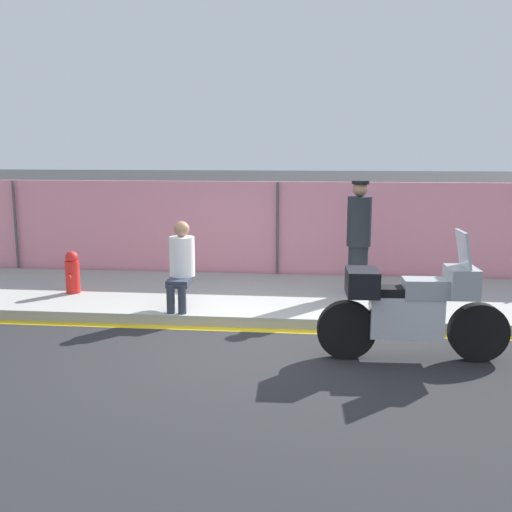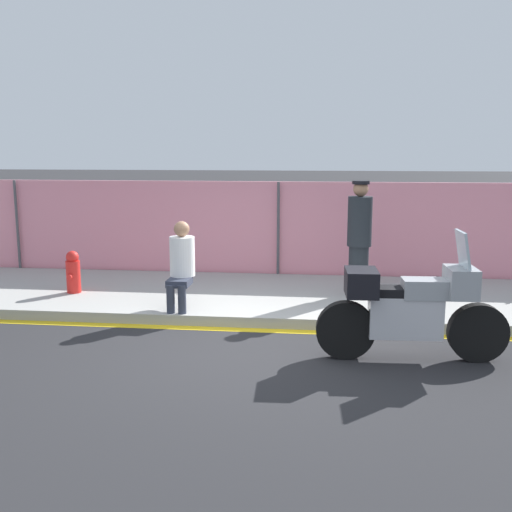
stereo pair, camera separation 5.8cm
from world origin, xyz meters
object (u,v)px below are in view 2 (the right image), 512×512
Objects in this scene: person_seated_on_curb at (181,260)px; motorcycle at (410,308)px; officer_standing at (359,237)px; fire_hydrant at (73,272)px.

motorcycle is at bearing -25.62° from person_seated_on_curb.
officer_standing is at bearing 23.06° from person_seated_on_curb.
officer_standing reaches higher than person_seated_on_curb.
motorcycle is 3.38m from person_seated_on_curb.
motorcycle is 1.76× the size of person_seated_on_curb.
person_seated_on_curb is at bearing -19.17° from fire_hydrant.
fire_hydrant is (-4.98, 2.13, -0.14)m from motorcycle.
person_seated_on_curb is at bearing 151.81° from motorcycle.
motorcycle is 1.23× the size of officer_standing.
person_seated_on_curb is (-2.59, -1.10, -0.23)m from officer_standing.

